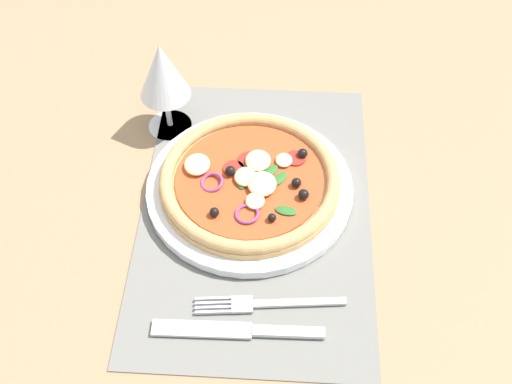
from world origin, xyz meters
The scene contains 7 objects.
ground_plane centered at (0.00, 0.00, -1.20)cm, with size 190.00×140.00×2.40cm, color #9E7A56.
placemat centered at (0.00, 0.00, 0.20)cm, with size 47.28×30.36×0.40cm, color slate.
plate centered at (2.85, 0.97, 1.08)cm, with size 27.81×27.81×1.35cm, color white.
pizza centered at (2.85, 0.98, 2.86)cm, with size 24.20×24.20×2.69cm.
fork centered at (-14.45, -1.58, 0.62)cm, with size 3.19×18.06×0.44cm.
knife centered at (-18.09, 1.22, 0.65)cm, with size 2.21×20.03×0.62cm.
wine_glass centered at (15.03, 13.59, 10.06)cm, with size 7.20×7.20×14.90cm.
Camera 1 is at (-52.45, -3.03, 68.48)cm, focal length 45.37 mm.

